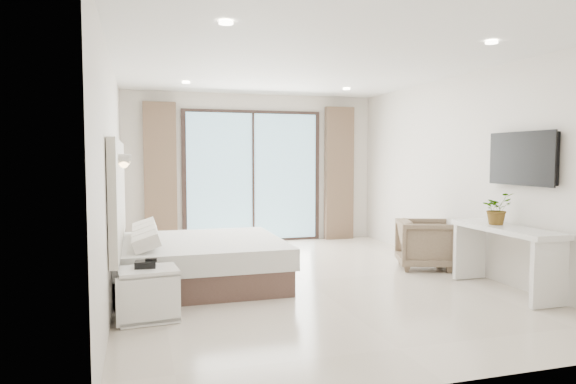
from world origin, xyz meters
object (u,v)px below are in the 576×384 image
at_px(nightstand, 148,294).
at_px(armchair, 425,241).
at_px(console_desk, 506,245).
at_px(bed, 199,261).

xyz_separation_m(nightstand, armchair, (3.80, 1.28, 0.13)).
bearing_deg(console_desk, bed, 157.85).
distance_m(console_desk, armchair, 1.43).
relative_size(bed, armchair, 2.61).
bearing_deg(bed, nightstand, -116.64).
distance_m(bed, armchair, 3.18).
bearing_deg(nightstand, console_desk, -6.63).
distance_m(nightstand, armchair, 4.01).
bearing_deg(bed, armchair, 0.59).
bearing_deg(nightstand, armchair, 13.73).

